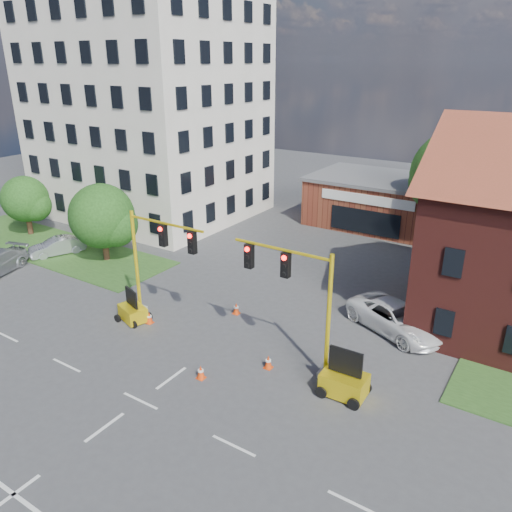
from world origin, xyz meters
name	(u,v)px	position (x,y,z in m)	size (l,w,h in m)	color
ground	(140,401)	(0.00, 0.00, 0.00)	(120.00, 120.00, 0.00)	#3F4042
grass_verge_nw	(50,246)	(-20.00, 10.00, 0.04)	(22.00, 6.00, 0.08)	#2A4E1D
lane_markings	(85,442)	(0.00, -3.00, 0.01)	(60.00, 36.00, 0.01)	silver
office_block	(147,102)	(-20.00, 21.90, 10.31)	(18.40, 15.40, 20.60)	beige
brick_shop	(382,201)	(0.00, 29.98, 2.16)	(12.40, 8.40, 4.30)	maroon
tree_large	(461,179)	(6.85, 27.08, 5.57)	(7.20, 6.86, 9.24)	#331D12
tree_nw_front	(105,218)	(-13.76, 10.58, 3.27)	(4.92, 4.68, 5.76)	#331D12
tree_nw_rear	(27,201)	(-23.81, 11.08, 2.97)	(4.01, 3.82, 5.02)	#331D12
signal_mast_west	(156,256)	(-4.36, 6.00, 3.92)	(5.30, 0.60, 6.20)	#989893
signal_mast_east	(297,293)	(4.36, 6.00, 3.92)	(5.30, 0.60, 6.20)	#989893
trailer_west	(133,312)	(-5.54, 4.98, 0.59)	(1.92, 1.58, 1.88)	yellow
trailer_east	(344,382)	(7.27, 5.21, 0.70)	(1.99, 1.36, 2.23)	yellow
cone_a	(149,318)	(-4.58, 5.28, 0.34)	(0.40, 0.40, 0.70)	red
cone_b	(236,308)	(-1.11, 8.87, 0.34)	(0.40, 0.40, 0.70)	red
cone_c	(201,372)	(1.17, 2.75, 0.34)	(0.40, 0.40, 0.70)	red
cone_d	(268,362)	(3.37, 5.17, 0.34)	(0.40, 0.40, 0.70)	red
pickup_white	(397,318)	(7.38, 11.99, 0.80)	(2.66, 5.78, 1.61)	white
sedan_silver_front	(57,246)	(-18.01, 9.22, 0.67)	(1.42, 4.06, 1.34)	#A0A2A7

